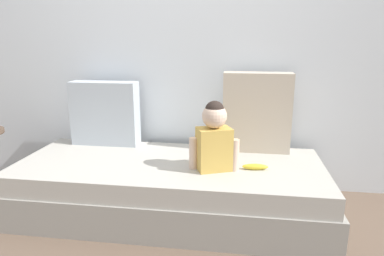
{
  "coord_description": "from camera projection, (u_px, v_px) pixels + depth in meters",
  "views": [
    {
      "loc": [
        0.48,
        -2.22,
        1.22
      ],
      "look_at": [
        0.16,
        0.0,
        0.63
      ],
      "focal_mm": 32.16,
      "sensor_mm": 36.0,
      "label": 1
    }
  ],
  "objects": [
    {
      "name": "banana",
      "position": [
        255.0,
        167.0,
        2.25
      ],
      "size": [
        0.17,
        0.06,
        0.04
      ],
      "primitive_type": "ellipsoid",
      "rotation": [
        0.0,
        0.0,
        0.08
      ],
      "color": "yellow",
      "rests_on": "couch"
    },
    {
      "name": "couch",
      "position": [
        170.0,
        187.0,
        2.45
      ],
      "size": [
        2.18,
        0.9,
        0.38
      ],
      "color": "#9C978F",
      "rests_on": "ground"
    },
    {
      "name": "throw_pillow_right",
      "position": [
        257.0,
        112.0,
        2.58
      ],
      "size": [
        0.5,
        0.16,
        0.6
      ],
      "primitive_type": "cube",
      "color": "#C1B29E",
      "rests_on": "couch"
    },
    {
      "name": "toddler",
      "position": [
        214.0,
        137.0,
        2.21
      ],
      "size": [
        0.33,
        0.22,
        0.46
      ],
      "color": "gold",
      "rests_on": "couch"
    },
    {
      "name": "back_wall",
      "position": [
        183.0,
        33.0,
        2.74
      ],
      "size": [
        5.38,
        0.1,
        2.51
      ],
      "primitive_type": "cube",
      "color": "silver",
      "rests_on": "ground"
    },
    {
      "name": "throw_pillow_left",
      "position": [
        105.0,
        113.0,
        2.76
      ],
      "size": [
        0.53,
        0.16,
        0.51
      ],
      "primitive_type": "cube",
      "color": "#B2BCC6",
      "rests_on": "couch"
    },
    {
      "name": "ground_plane",
      "position": [
        171.0,
        211.0,
        2.5
      ],
      "size": [
        12.0,
        12.0,
        0.0
      ],
      "primitive_type": "plane",
      "color": "brown"
    }
  ]
}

